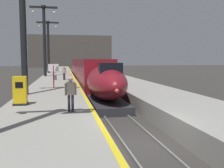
{
  "coord_description": "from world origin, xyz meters",
  "views": [
    {
      "loc": [
        -3.14,
        -9.71,
        3.6
      ],
      "look_at": [
        0.27,
        8.01,
        1.8
      ],
      "focal_mm": 40.14,
      "sensor_mm": 36.0,
      "label": 1
    }
  ],
  "objects_px": {
    "passenger_near_edge": "(64,72)",
    "departure_info_board": "(53,71)",
    "highspeed_train_main": "(88,72)",
    "station_column_distant": "(48,42)",
    "rolling_suitcase": "(55,77)",
    "passenger_mid_platform": "(71,92)",
    "station_column_mid": "(22,6)",
    "ticket_machine_yellow": "(20,92)",
    "station_column_far": "(44,35)"
  },
  "relations": [
    {
      "from": "highspeed_train_main",
      "to": "passenger_mid_platform",
      "type": "height_order",
      "value": "highspeed_train_main"
    },
    {
      "from": "passenger_mid_platform",
      "to": "highspeed_train_main",
      "type": "bearing_deg",
      "value": 82.57
    },
    {
      "from": "station_column_far",
      "to": "passenger_mid_platform",
      "type": "height_order",
      "value": "station_column_far"
    },
    {
      "from": "departure_info_board",
      "to": "station_column_distant",
      "type": "bearing_deg",
      "value": 94.16
    },
    {
      "from": "passenger_mid_platform",
      "to": "ticket_machine_yellow",
      "type": "height_order",
      "value": "passenger_mid_platform"
    },
    {
      "from": "ticket_machine_yellow",
      "to": "departure_info_board",
      "type": "xyz_separation_m",
      "value": [
        1.5,
        8.04,
        0.77
      ]
    },
    {
      "from": "station_column_far",
      "to": "rolling_suitcase",
      "type": "bearing_deg",
      "value": -77.25
    },
    {
      "from": "station_column_mid",
      "to": "station_column_far",
      "type": "xyz_separation_m",
      "value": [
        0.0,
        20.06,
        -0.06
      ]
    },
    {
      "from": "passenger_near_edge",
      "to": "departure_info_board",
      "type": "relative_size",
      "value": 0.8
    },
    {
      "from": "passenger_mid_platform",
      "to": "rolling_suitcase",
      "type": "distance_m",
      "value": 19.38
    },
    {
      "from": "highspeed_train_main",
      "to": "station_column_far",
      "type": "xyz_separation_m",
      "value": [
        -5.9,
        4.89,
        5.29
      ]
    },
    {
      "from": "highspeed_train_main",
      "to": "passenger_mid_platform",
      "type": "bearing_deg",
      "value": -97.43
    },
    {
      "from": "station_column_far",
      "to": "ticket_machine_yellow",
      "type": "relative_size",
      "value": 6.48
    },
    {
      "from": "station_column_distant",
      "to": "highspeed_train_main",
      "type": "bearing_deg",
      "value": -67.36
    },
    {
      "from": "station_column_distant",
      "to": "passenger_mid_platform",
      "type": "xyz_separation_m",
      "value": [
        3.06,
        -35.94,
        -4.69
      ]
    },
    {
      "from": "station_column_distant",
      "to": "ticket_machine_yellow",
      "type": "relative_size",
      "value": 5.92
    },
    {
      "from": "rolling_suitcase",
      "to": "departure_info_board",
      "type": "bearing_deg",
      "value": -88.79
    },
    {
      "from": "station_column_distant",
      "to": "ticket_machine_yellow",
      "type": "bearing_deg",
      "value": -89.4
    },
    {
      "from": "station_column_distant",
      "to": "rolling_suitcase",
      "type": "bearing_deg",
      "value": -84.28
    },
    {
      "from": "passenger_mid_platform",
      "to": "departure_info_board",
      "type": "relative_size",
      "value": 0.8
    },
    {
      "from": "highspeed_train_main",
      "to": "passenger_near_edge",
      "type": "height_order",
      "value": "highspeed_train_main"
    },
    {
      "from": "station_column_distant",
      "to": "passenger_near_edge",
      "type": "bearing_deg",
      "value": -80.61
    },
    {
      "from": "station_column_distant",
      "to": "passenger_mid_platform",
      "type": "height_order",
      "value": "station_column_distant"
    },
    {
      "from": "passenger_mid_platform",
      "to": "departure_info_board",
      "type": "bearing_deg",
      "value": 96.58
    },
    {
      "from": "station_column_distant",
      "to": "passenger_near_edge",
      "type": "distance_m",
      "value": 17.65
    },
    {
      "from": "station_column_far",
      "to": "passenger_mid_platform",
      "type": "distance_m",
      "value": 27.35
    },
    {
      "from": "passenger_near_edge",
      "to": "departure_info_board",
      "type": "distance_m",
      "value": 8.77
    },
    {
      "from": "station_column_mid",
      "to": "highspeed_train_main",
      "type": "bearing_deg",
      "value": 68.75
    },
    {
      "from": "station_column_mid",
      "to": "station_column_distant",
      "type": "relative_size",
      "value": 1.11
    },
    {
      "from": "station_column_far",
      "to": "rolling_suitcase",
      "type": "height_order",
      "value": "station_column_far"
    },
    {
      "from": "highspeed_train_main",
      "to": "passenger_mid_platform",
      "type": "xyz_separation_m",
      "value": [
        -2.84,
        -21.79,
        0.12
      ]
    },
    {
      "from": "ticket_machine_yellow",
      "to": "passenger_mid_platform",
      "type": "bearing_deg",
      "value": -41.62
    },
    {
      "from": "station_column_far",
      "to": "passenger_mid_platform",
      "type": "bearing_deg",
      "value": -83.46
    },
    {
      "from": "highspeed_train_main",
      "to": "rolling_suitcase",
      "type": "height_order",
      "value": "highspeed_train_main"
    },
    {
      "from": "station_column_mid",
      "to": "rolling_suitcase",
      "type": "height_order",
      "value": "station_column_mid"
    },
    {
      "from": "station_column_mid",
      "to": "passenger_near_edge",
      "type": "distance_m",
      "value": 13.85
    },
    {
      "from": "highspeed_train_main",
      "to": "station_column_far",
      "type": "bearing_deg",
      "value": 140.33
    },
    {
      "from": "rolling_suitcase",
      "to": "passenger_mid_platform",
      "type": "bearing_deg",
      "value": -85.88
    },
    {
      "from": "passenger_near_edge",
      "to": "passenger_mid_platform",
      "type": "relative_size",
      "value": 1.0
    },
    {
      "from": "passenger_near_edge",
      "to": "rolling_suitcase",
      "type": "height_order",
      "value": "passenger_near_edge"
    },
    {
      "from": "passenger_mid_platform",
      "to": "departure_info_board",
      "type": "xyz_separation_m",
      "value": [
        -1.2,
        10.44,
        0.52
      ]
    },
    {
      "from": "station_column_distant",
      "to": "departure_info_board",
      "type": "bearing_deg",
      "value": -85.84
    },
    {
      "from": "highspeed_train_main",
      "to": "ticket_machine_yellow",
      "type": "height_order",
      "value": "highspeed_train_main"
    },
    {
      "from": "passenger_mid_platform",
      "to": "rolling_suitcase",
      "type": "xyz_separation_m",
      "value": [
        -1.39,
        19.32,
        -0.69
      ]
    },
    {
      "from": "station_column_mid",
      "to": "rolling_suitcase",
      "type": "bearing_deg",
      "value": 82.53
    },
    {
      "from": "highspeed_train_main",
      "to": "departure_info_board",
      "type": "xyz_separation_m",
      "value": [
        -4.05,
        -11.35,
        0.64
      ]
    },
    {
      "from": "highspeed_train_main",
      "to": "station_column_distant",
      "type": "height_order",
      "value": "station_column_distant"
    },
    {
      "from": "station_column_far",
      "to": "ticket_machine_yellow",
      "type": "height_order",
      "value": "station_column_far"
    },
    {
      "from": "passenger_mid_platform",
      "to": "rolling_suitcase",
      "type": "bearing_deg",
      "value": 94.12
    },
    {
      "from": "passenger_mid_platform",
      "to": "passenger_near_edge",
      "type": "bearing_deg",
      "value": 90.84
    }
  ]
}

